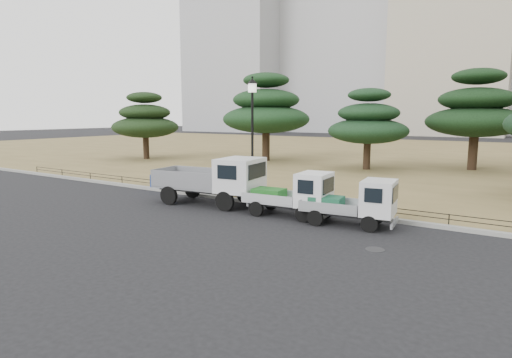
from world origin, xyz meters
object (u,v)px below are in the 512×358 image
Objects in this scene: street_lamp at (252,118)px; tarp_pile at (167,180)px; truck_large at (214,178)px; truck_kei_front at (294,194)px; truck_kei_rear at (355,203)px.

street_lamp is 3.55× the size of tarp_pile.
street_lamp is at bearing -2.89° from tarp_pile.
truck_large is 0.94× the size of street_lamp.
tarp_pile is at bearing 177.11° from street_lamp.
street_lamp is at bearing 148.82° from truck_kei_front.
truck_large is at bearing -128.06° from street_lamp.
truck_large reaches higher than truck_kei_rear.
tarp_pile is (-11.66, 1.94, -0.34)m from truck_kei_rear.
tarp_pile is (-4.78, 1.78, -0.69)m from truck_large.
street_lamp is 6.87m from tarp_pile.
truck_kei_front reaches higher than truck_kei_rear.
truck_kei_rear is 0.63× the size of street_lamp.
truck_kei_rear is (2.64, -0.07, -0.04)m from truck_kei_front.
tarp_pile is at bearing 152.80° from truck_large.
tarp_pile is at bearing 164.10° from truck_kei_front.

